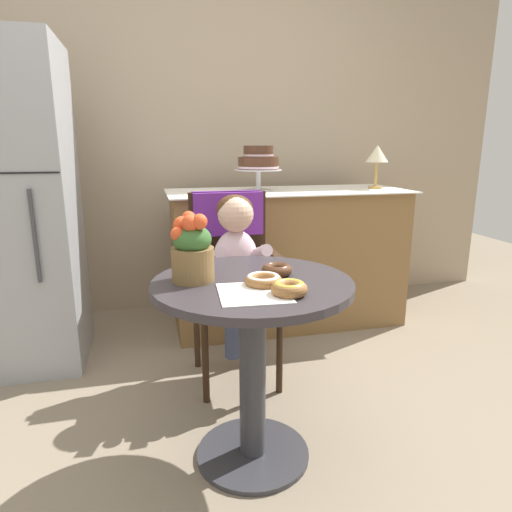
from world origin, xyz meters
TOP-DOWN VIEW (x-y plane):
  - ground_plane at (0.00, 0.00)m, footprint 8.00×8.00m
  - back_wall at (0.00, 1.85)m, footprint 4.80×0.10m
  - cafe_table at (0.00, 0.00)m, footprint 0.72×0.72m
  - wicker_chair at (0.05, 0.70)m, footprint 0.42×0.45m
  - seated_child at (0.05, 0.54)m, footprint 0.27×0.32m
  - paper_napkin at (-0.03, -0.14)m, footprint 0.24×0.25m
  - donut_front at (0.10, 0.05)m, footprint 0.11×0.11m
  - donut_mid at (0.02, -0.07)m, footprint 0.13×0.13m
  - donut_side at (0.08, -0.18)m, footprint 0.12×0.12m
  - flower_vase at (-0.20, 0.05)m, footprint 0.15×0.16m
  - display_counter at (0.55, 1.30)m, footprint 1.56×0.62m
  - tiered_cake_stand at (0.35, 1.30)m, footprint 0.30×0.30m
  - table_lamp at (1.15, 1.27)m, footprint 0.15×0.15m
  - refrigerator at (-1.05, 1.10)m, footprint 0.64×0.63m

SIDE VIEW (x-z plane):
  - ground_plane at x=0.00m, z-range 0.00..0.00m
  - display_counter at x=0.55m, z-range 0.00..0.90m
  - cafe_table at x=0.00m, z-range 0.15..0.87m
  - wicker_chair at x=0.05m, z-range 0.16..1.12m
  - seated_child at x=0.05m, z-range 0.31..1.04m
  - paper_napkin at x=-0.03m, z-range 0.72..0.72m
  - donut_mid at x=0.02m, z-range 0.72..0.76m
  - donut_front at x=0.10m, z-range 0.72..0.76m
  - donut_side at x=0.08m, z-range 0.72..0.77m
  - flower_vase at x=-0.20m, z-range 0.71..0.96m
  - refrigerator at x=-1.05m, z-range 0.00..1.70m
  - tiered_cake_stand at x=0.35m, z-range 0.94..1.23m
  - table_lamp at x=1.15m, z-range 0.97..1.26m
  - back_wall at x=0.00m, z-range 0.00..2.70m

